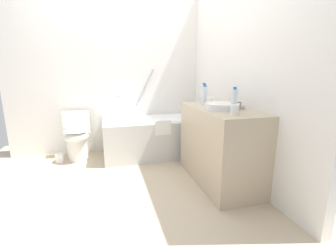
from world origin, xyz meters
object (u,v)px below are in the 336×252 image
object	(u,v)px
bathtub	(153,135)
drinking_glass_0	(210,101)
sink_faucet	(240,106)
toilet_paper_roll	(60,158)
water_bottle_0	(204,95)
water_bottle_1	(204,94)
toilet	(77,137)
sink_basin	(222,106)
drinking_glass_1	(235,110)
water_bottle_2	(234,101)

from	to	relation	value
bathtub	drinking_glass_0	distance (m)	1.13
sink_faucet	toilet_paper_roll	world-z (taller)	sink_faucet
water_bottle_0	water_bottle_1	bearing A→B (deg)	70.88
toilet	sink_basin	distance (m)	2.09
toilet_paper_roll	water_bottle_0	bearing A→B (deg)	-21.49
drinking_glass_0	toilet_paper_roll	bearing A→B (deg)	156.67
water_bottle_1	toilet_paper_roll	distance (m)	2.15
toilet	toilet_paper_roll	bearing A→B (deg)	-70.17
sink_basin	water_bottle_1	distance (m)	0.54
drinking_glass_0	sink_faucet	bearing A→B (deg)	-60.90
bathtub	drinking_glass_1	world-z (taller)	bathtub
water_bottle_0	water_bottle_1	xyz separation A→B (m)	(0.04, 0.11, 0.01)
water_bottle_0	water_bottle_1	size ratio (longest dim) A/B	0.95
drinking_glass_0	drinking_glass_1	bearing A→B (deg)	-95.24
bathtub	water_bottle_2	distance (m)	1.62
bathtub	sink_basin	size ratio (longest dim) A/B	4.11
water_bottle_1	toilet_paper_roll	bearing A→B (deg)	161.94
bathtub	water_bottle_1	distance (m)	1.05
water_bottle_1	sink_faucet	bearing A→B (deg)	-70.84
toilet_paper_roll	sink_basin	bearing A→B (deg)	-31.79
bathtub	sink_basin	bearing A→B (deg)	-65.97
toilet	toilet_paper_roll	distance (m)	0.37
sink_basin	sink_faucet	world-z (taller)	sink_faucet
sink_basin	water_bottle_2	size ratio (longest dim) A/B	1.41
drinking_glass_1	water_bottle_0	bearing A→B (deg)	88.04
sink_basin	water_bottle_1	world-z (taller)	water_bottle_1
drinking_glass_0	toilet_paper_roll	size ratio (longest dim) A/B	0.73
toilet	sink_faucet	xyz separation A→B (m)	(1.80, -1.23, 0.55)
sink_basin	toilet_paper_roll	world-z (taller)	sink_basin
water_bottle_2	water_bottle_1	bearing A→B (deg)	87.62
water_bottle_0	bathtub	bearing A→B (deg)	124.33
bathtub	water_bottle_1	world-z (taller)	bathtub
drinking_glass_1	water_bottle_1	bearing A→B (deg)	85.73
sink_basin	sink_faucet	size ratio (longest dim) A/B	2.31
drinking_glass_1	toilet_paper_roll	xyz separation A→B (m)	(-1.79, 1.46, -0.83)
water_bottle_1	toilet	bearing A→B (deg)	156.62
water_bottle_2	drinking_glass_0	bearing A→B (deg)	87.16
toilet	water_bottle_0	distance (m)	1.88
toilet	drinking_glass_1	distance (m)	2.27
bathtub	drinking_glass_0	world-z (taller)	bathtub
sink_basin	drinking_glass_1	world-z (taller)	drinking_glass_1
bathtub	water_bottle_2	xyz separation A→B (m)	(0.50, -1.39, 0.67)
bathtub	toilet_paper_roll	world-z (taller)	bathtub
sink_basin	drinking_glass_0	bearing A→B (deg)	86.87
toilet	drinking_glass_0	distance (m)	1.93
water_bottle_1	toilet_paper_roll	size ratio (longest dim) A/B	1.99
sink_basin	drinking_glass_0	world-z (taller)	drinking_glass_0
toilet	sink_basin	bearing A→B (deg)	50.64
water_bottle_2	drinking_glass_0	distance (m)	0.59
water_bottle_1	water_bottle_2	bearing A→B (deg)	-92.38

